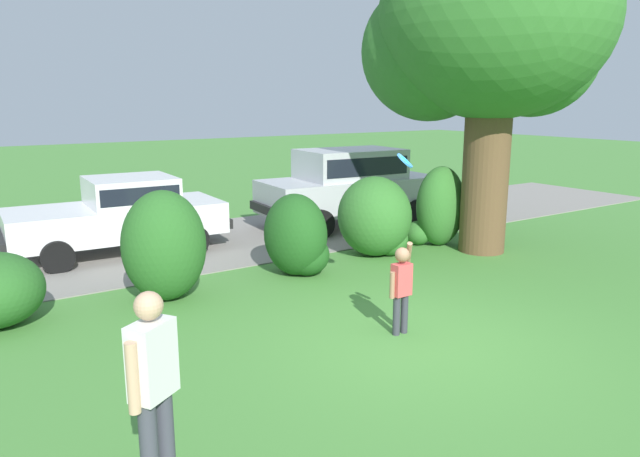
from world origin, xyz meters
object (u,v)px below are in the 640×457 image
oak_tree_large (489,34)px  adult_onlooker (154,386)px  parked_sedan (121,212)px  parked_suv (350,183)px  child_thrower (401,283)px  frisbee (405,161)px

oak_tree_large → adult_onlooker: oak_tree_large is taller
parked_sedan → parked_suv: 5.56m
child_thrower → adult_onlooker: size_ratio=0.74×
oak_tree_large → child_thrower: bearing=-149.3°
parked_sedan → child_thrower: (1.90, -6.54, -0.13)m
parked_suv → frisbee: bearing=-119.6°
oak_tree_large → parked_suv: 4.85m
child_thrower → adult_onlooker: adult_onlooker is taller
oak_tree_large → adult_onlooker: bearing=-153.3°
frisbee → adult_onlooker: (-4.32, -2.06, -1.31)m
frisbee → adult_onlooker: frisbee is taller
parked_sedan → frisbee: 6.62m
adult_onlooker → child_thrower: bearing=21.7°
parked_suv → frisbee: size_ratio=14.93×
parked_suv → adult_onlooker: parked_suv is taller
oak_tree_large → parked_sedan: 8.27m
oak_tree_large → adult_onlooker: size_ratio=3.79×
oak_tree_large → frisbee: size_ratio=20.49×
child_thrower → parked_suv: bearing=59.2°
parked_sedan → adult_onlooker: (-1.95, -8.07, 0.13)m
parked_sedan → parked_suv: parked_suv is taller
parked_sedan → adult_onlooker: adult_onlooker is taller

